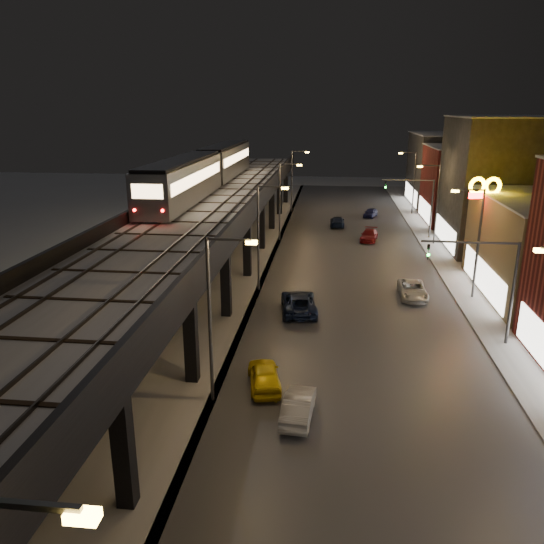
{
  "coord_description": "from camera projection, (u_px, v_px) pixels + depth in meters",
  "views": [
    {
      "loc": [
        5.28,
        -11.51,
        15.0
      ],
      "look_at": [
        1.65,
        20.41,
        5.0
      ],
      "focal_mm": 35.0,
      "sensor_mm": 36.0,
      "label": 1
    }
  ],
  "objects": [
    {
      "name": "streetlight_right_4",
      "position": [
        413.0,
        178.0,
        76.15
      ],
      "size": [
        2.56,
        0.28,
        9.0
      ],
      "color": "#38383A",
      "rests_on": "ground"
    },
    {
      "name": "car_mid_dark",
      "position": [
        337.0,
        222.0,
        69.36
      ],
      "size": [
        1.81,
        4.39,
        1.27
      ],
      "primitive_type": "imported",
      "rotation": [
        0.0,
        0.0,
        3.15
      ],
      "color": "black",
      "rests_on": "ground"
    },
    {
      "name": "viaduct_parapet_far",
      "position": [
        148.0,
        207.0,
        45.38
      ],
      "size": [
        0.3,
        100.0,
        1.1
      ],
      "primitive_type": "cube",
      "color": "black",
      "rests_on": "elevated_viaduct"
    },
    {
      "name": "car_taxi",
      "position": [
        264.0,
        376.0,
        29.46
      ],
      "size": [
        2.52,
        4.41,
        1.41
      ],
      "primitive_type": "imported",
      "rotation": [
        0.0,
        0.0,
        3.36
      ],
      "color": "yellow",
      "rests_on": "ground"
    },
    {
      "name": "car_mid_silver",
      "position": [
        299.0,
        303.0,
        40.3
      ],
      "size": [
        3.22,
        5.8,
        1.53
      ],
      "primitive_type": "imported",
      "rotation": [
        0.0,
        0.0,
        3.27
      ],
      "color": "#121B36",
      "rests_on": "ground"
    },
    {
      "name": "streetlight_left_1",
      "position": [
        215.0,
        309.0,
        26.77
      ],
      "size": [
        2.57,
        0.28,
        9.0
      ],
      "color": "#38383A",
      "rests_on": "ground"
    },
    {
      "name": "sidewalk_right",
      "position": [
        467.0,
        282.0,
        47.24
      ],
      "size": [
        4.0,
        120.0,
        0.14
      ],
      "primitive_type": "cube",
      "color": "#9FA1A8",
      "rests_on": "ground"
    },
    {
      "name": "road_surface",
      "position": [
        354.0,
        279.0,
        48.33
      ],
      "size": [
        17.0,
        120.0,
        0.06
      ],
      "primitive_type": "cube",
      "color": "#46474D",
      "rests_on": "ground"
    },
    {
      "name": "car_near_white",
      "position": [
        298.0,
        407.0,
        26.52
      ],
      "size": [
        1.69,
        4.12,
        1.33
      ],
      "primitive_type": "imported",
      "rotation": [
        0.0,
        0.0,
        3.07
      ],
      "color": "#A1A3A6",
      "rests_on": "ground"
    },
    {
      "name": "building_f",
      "position": [
        452.0,
        170.0,
        83.81
      ],
      "size": [
        12.2,
        16.2,
        11.16
      ],
      "color": "#313131",
      "rests_on": "ground"
    },
    {
      "name": "car_onc_dark",
      "position": [
        413.0,
        290.0,
        43.42
      ],
      "size": [
        2.2,
        4.67,
        1.29
      ],
      "primitive_type": "imported",
      "rotation": [
        0.0,
        0.0,
        -0.01
      ],
      "color": "silver",
      "rests_on": "ground"
    },
    {
      "name": "traffic_light_rig_a",
      "position": [
        495.0,
        280.0,
        33.77
      ],
      "size": [
        6.1,
        0.34,
        7.0
      ],
      "color": "#38383A",
      "rests_on": "ground"
    },
    {
      "name": "streetlight_left_2",
      "position": [
        261.0,
        231.0,
        43.85
      ],
      "size": [
        2.57,
        0.28,
        9.0
      ],
      "color": "#38383A",
      "rests_on": "ground"
    },
    {
      "name": "building_d",
      "position": [
        508.0,
        185.0,
        56.8
      ],
      "size": [
        12.2,
        13.2,
        14.16
      ],
      "color": "#2F2F30",
      "rests_on": "ground"
    },
    {
      "name": "streetlight_right_3",
      "position": [
        435.0,
        199.0,
        59.07
      ],
      "size": [
        2.56,
        0.28,
        9.0
      ],
      "color": "#38383A",
      "rests_on": "ground"
    },
    {
      "name": "streetlight_left_4",
      "position": [
        294.0,
        177.0,
        78.0
      ],
      "size": [
        2.57,
        0.28,
        9.0
      ],
      "color": "#38383A",
      "rests_on": "ground"
    },
    {
      "name": "subway_train",
      "position": [
        207.0,
        168.0,
        58.49
      ],
      "size": [
        3.25,
        39.6,
        3.9
      ],
      "color": "gray",
      "rests_on": "viaduct_trackbed"
    },
    {
      "name": "sign_mcdonalds",
      "position": [
        484.0,
        199.0,
        44.62
      ],
      "size": [
        2.81,
        0.73,
        9.47
      ],
      "color": "#38383A",
      "rests_on": "ground"
    },
    {
      "name": "car_onc_red",
      "position": [
        370.0,
        213.0,
        75.4
      ],
      "size": [
        2.47,
        3.86,
        1.22
      ],
      "primitive_type": "imported",
      "rotation": [
        0.0,
        0.0,
        -0.31
      ],
      "color": "#161A49",
      "rests_on": "ground"
    },
    {
      "name": "streetlight_left_3",
      "position": [
        282.0,
        196.0,
        60.92
      ],
      "size": [
        2.57,
        0.28,
        9.0
      ],
      "color": "#38383A",
      "rests_on": "ground"
    },
    {
      "name": "traffic_light_rig_b",
      "position": [
        422.0,
        201.0,
        62.23
      ],
      "size": [
        6.1,
        0.34,
        7.0
      ],
      "color": "#38383A",
      "rests_on": "ground"
    },
    {
      "name": "building_e",
      "position": [
        473.0,
        185.0,
        70.67
      ],
      "size": [
        12.2,
        12.2,
        10.16
      ],
      "color": "maroon",
      "rests_on": "ground"
    },
    {
      "name": "car_onc_white",
      "position": [
        369.0,
        236.0,
        61.99
      ],
      "size": [
        2.5,
        4.61,
        1.27
      ],
      "primitive_type": "imported",
      "rotation": [
        0.0,
        0.0,
        -0.17
      ],
      "color": "maroon",
      "rests_on": "ground"
    },
    {
      "name": "streetlight_right_2",
      "position": [
        476.0,
        236.0,
        42.0
      ],
      "size": [
        2.56,
        0.28,
        9.0
      ],
      "color": "#38383A",
      "rests_on": "ground"
    },
    {
      "name": "elevated_viaduct",
      "position": [
        198.0,
        223.0,
        45.13
      ],
      "size": [
        9.0,
        100.0,
        6.3
      ],
      "color": "black",
      "rests_on": "ground"
    },
    {
      "name": "viaduct_trackbed",
      "position": [
        198.0,
        213.0,
        45.03
      ],
      "size": [
        8.4,
        100.0,
        0.32
      ],
      "color": "#B2B7C1",
      "rests_on": "elevated_viaduct"
    },
    {
      "name": "under_viaduct_pavement",
      "position": [
        209.0,
        274.0,
        49.79
      ],
      "size": [
        11.0,
        120.0,
        0.06
      ],
      "primitive_type": "cube",
      "color": "#9FA1A8",
      "rests_on": "ground"
    },
    {
      "name": "viaduct_parapet_streetside",
      "position": [
        249.0,
        209.0,
        44.45
      ],
      "size": [
        0.3,
        100.0,
        1.1
      ],
      "primitive_type": "cube",
      "color": "black",
      "rests_on": "elevated_viaduct"
    }
  ]
}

